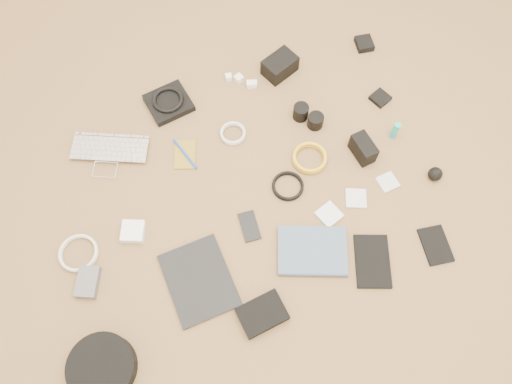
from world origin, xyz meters
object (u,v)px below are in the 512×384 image
object	(u,v)px
tablet	(199,280)
phone	(249,226)
laptop	(108,158)
paperback	(313,276)
dslr_camera	(280,66)
headphone_case	(102,367)

from	to	relation	value
tablet	phone	bearing A→B (deg)	25.95
laptop	paperback	world-z (taller)	same
paperback	tablet	bearing A→B (deg)	92.83
tablet	phone	size ratio (longest dim) A/B	2.42
laptop	tablet	world-z (taller)	laptop
laptop	dslr_camera	world-z (taller)	dslr_camera
tablet	paperback	xyz separation A→B (m)	(0.38, -0.12, 0.01)
laptop	phone	world-z (taller)	laptop
dslr_camera	headphone_case	size ratio (longest dim) A/B	0.62
tablet	phone	xyz separation A→B (m)	(0.23, 0.13, -0.00)
phone	tablet	bearing A→B (deg)	-146.54
phone	headphone_case	bearing A→B (deg)	-149.31
laptop	tablet	distance (m)	0.61
phone	headphone_case	xyz separation A→B (m)	(-0.61, -0.30, 0.03)
paperback	dslr_camera	bearing A→B (deg)	7.36
tablet	headphone_case	size ratio (longest dim) A/B	1.28
laptop	paperback	distance (m)	0.90
dslr_camera	paperback	size ratio (longest dim) A/B	0.56
paperback	phone	bearing A→B (deg)	50.82
laptop	headphone_case	bearing A→B (deg)	-80.56
headphone_case	paperback	xyz separation A→B (m)	(0.76, 0.05, -0.02)
laptop	headphone_case	distance (m)	0.77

